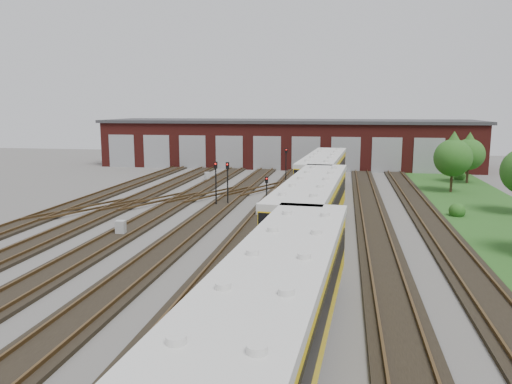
# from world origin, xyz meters

# --- Properties ---
(ground) EXTENTS (120.00, 120.00, 0.00)m
(ground) POSITION_xyz_m (0.00, 0.00, 0.00)
(ground) COLOR #4D4A47
(ground) RESTS_ON ground
(track_network) EXTENTS (30.40, 70.00, 0.33)m
(track_network) POSITION_xyz_m (-0.17, 0.59, 0.11)
(track_network) COLOR black
(track_network) RESTS_ON ground
(maintenance_shed) EXTENTS (51.00, 12.50, 6.35)m
(maintenance_shed) POSITION_xyz_m (-0.01, 39.97, 3.20)
(maintenance_shed) COLOR #551815
(maintenance_shed) RESTS_ON ground
(grass_verge) EXTENTS (8.00, 55.00, 0.05)m
(grass_verge) POSITION_xyz_m (19.00, 10.00, 0.03)
(grass_verge) COLOR #1F4818
(grass_verge) RESTS_ON ground
(metro_train) EXTENTS (4.06, 48.78, 3.44)m
(metro_train) POSITION_xyz_m (6.00, 0.53, 2.09)
(metro_train) COLOR black
(metro_train) RESTS_ON ground
(signal_mast_0) EXTENTS (0.29, 0.27, 3.70)m
(signal_mast_0) POSITION_xyz_m (-2.50, 9.79, 2.35)
(signal_mast_0) COLOR black
(signal_mast_0) RESTS_ON ground
(signal_mast_1) EXTENTS (0.29, 0.27, 3.61)m
(signal_mast_1) POSITION_xyz_m (-1.65, 10.40, 2.30)
(signal_mast_1) COLOR black
(signal_mast_1) RESTS_ON ground
(signal_mast_2) EXTENTS (0.32, 0.30, 3.68)m
(signal_mast_2) POSITION_xyz_m (1.56, 24.60, 2.34)
(signal_mast_2) COLOR black
(signal_mast_2) RESTS_ON ground
(signal_mast_3) EXTENTS (0.25, 0.24, 3.08)m
(signal_mast_3) POSITION_xyz_m (2.28, 6.21, 1.96)
(signal_mast_3) COLOR black
(signal_mast_3) RESTS_ON ground
(relay_cabinet_0) EXTENTS (0.63, 0.53, 0.99)m
(relay_cabinet_0) POSITION_xyz_m (-6.05, -0.61, 0.49)
(relay_cabinet_0) COLOR #9EA1A3
(relay_cabinet_0) RESTS_ON ground
(relay_cabinet_1) EXTENTS (0.70, 0.65, 0.92)m
(relay_cabinet_1) POSITION_xyz_m (-7.18, 23.90, 0.46)
(relay_cabinet_1) COLOR #9EA1A3
(relay_cabinet_1) RESTS_ON ground
(relay_cabinet_2) EXTENTS (0.64, 0.54, 1.02)m
(relay_cabinet_2) POSITION_xyz_m (1.77, 6.53, 0.51)
(relay_cabinet_2) COLOR #9EA1A3
(relay_cabinet_2) RESTS_ON ground
(relay_cabinet_3) EXTENTS (0.75, 0.67, 1.10)m
(relay_cabinet_3) POSITION_xyz_m (4.07, 21.92, 0.55)
(relay_cabinet_3) COLOR #9EA1A3
(relay_cabinet_3) RESTS_ON ground
(relay_cabinet_4) EXTENTS (0.62, 0.55, 0.88)m
(relay_cabinet_4) POSITION_xyz_m (4.21, 22.95, 0.44)
(relay_cabinet_4) COLOR #9EA1A3
(relay_cabinet_4) RESTS_ON ground
(tree_0) EXTENTS (3.55, 3.55, 5.88)m
(tree_0) POSITION_xyz_m (18.01, 20.21, 3.78)
(tree_0) COLOR #332517
(tree_0) RESTS_ON ground
(tree_1) EXTENTS (3.32, 3.32, 5.50)m
(tree_1) POSITION_xyz_m (20.89, 26.57, 3.53)
(tree_1) COLOR #332517
(tree_1) RESTS_ON ground
(bush_1) EXTENTS (1.20, 1.20, 1.20)m
(bush_1) POSITION_xyz_m (16.29, 9.13, 0.60)
(bush_1) COLOR #1B4914
(bush_1) RESTS_ON ground
(bush_2) EXTENTS (1.33, 1.33, 1.33)m
(bush_2) POSITION_xyz_m (20.67, 29.18, 0.67)
(bush_2) COLOR #1B4914
(bush_2) RESTS_ON ground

